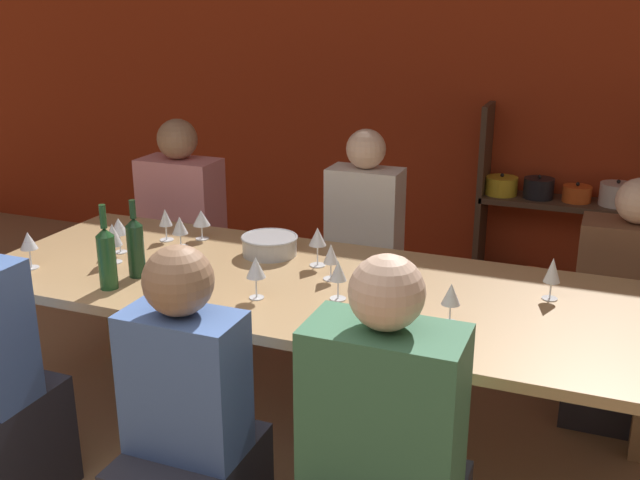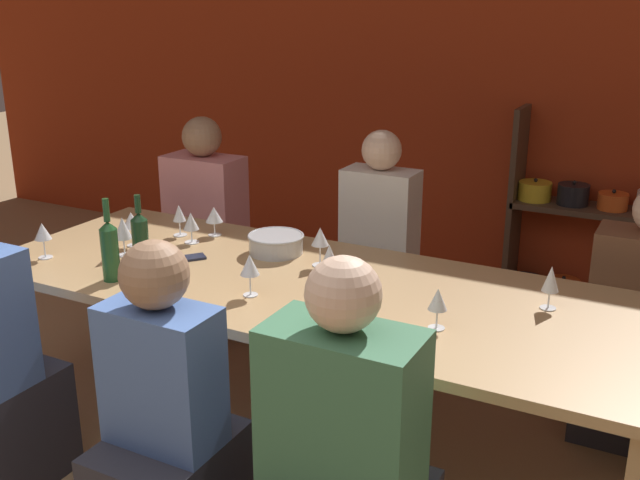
{
  "view_description": "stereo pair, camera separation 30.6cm",
  "coord_description": "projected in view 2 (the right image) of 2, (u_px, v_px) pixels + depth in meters",
  "views": [
    {
      "loc": [
        1.17,
        -1.14,
        1.89
      ],
      "look_at": [
        0.09,
        1.56,
        0.92
      ],
      "focal_mm": 42.0,
      "sensor_mm": 36.0,
      "label": 1
    },
    {
      "loc": [
        1.45,
        -1.01,
        1.89
      ],
      "look_at": [
        0.09,
        1.56,
        0.92
      ],
      "focal_mm": 42.0,
      "sensor_mm": 36.0,
      "label": 2
    }
  ],
  "objects": [
    {
      "name": "wine_glass_white_a",
      "position": [
        179.0,
        214.0,
        3.58
      ],
      "size": [
        0.07,
        0.07,
        0.15
      ],
      "color": "white",
      "rests_on": "dining_table"
    },
    {
      "name": "dining_table",
      "position": [
        309.0,
        299.0,
        3.05
      ],
      "size": [
        2.81,
        1.04,
        0.77
      ],
      "color": "tan",
      "rests_on": "ground_plane"
    },
    {
      "name": "wine_glass_red_e",
      "position": [
        131.0,
        221.0,
        3.42
      ],
      "size": [
        0.08,
        0.08,
        0.16
      ],
      "color": "white",
      "rests_on": "dining_table"
    },
    {
      "name": "wine_glass_empty_a",
      "position": [
        250.0,
        266.0,
        2.86
      ],
      "size": [
        0.07,
        0.07,
        0.17
      ],
      "color": "white",
      "rests_on": "dining_table"
    },
    {
      "name": "wine_glass_white_c",
      "position": [
        329.0,
        256.0,
        3.02
      ],
      "size": [
        0.06,
        0.06,
        0.15
      ],
      "color": "white",
      "rests_on": "dining_table"
    },
    {
      "name": "cell_phone",
      "position": [
        188.0,
        258.0,
        3.29
      ],
      "size": [
        0.15,
        0.16,
        0.01
      ],
      "color": "#1E2338",
      "rests_on": "dining_table"
    },
    {
      "name": "wall_back_red",
      "position": [
        470.0,
        79.0,
        4.87
      ],
      "size": [
        8.8,
        0.06,
        2.7
      ],
      "color": "#B23819",
      "rests_on": "ground_plane"
    },
    {
      "name": "wine_glass_red_a",
      "position": [
        43.0,
        233.0,
        3.27
      ],
      "size": [
        0.07,
        0.07,
        0.16
      ],
      "color": "white",
      "rests_on": "dining_table"
    },
    {
      "name": "mixing_bowl",
      "position": [
        276.0,
        243.0,
        3.35
      ],
      "size": [
        0.25,
        0.25,
        0.09
      ],
      "color": "#B7BABC",
      "rests_on": "dining_table"
    },
    {
      "name": "wine_glass_red_d",
      "position": [
        551.0,
        280.0,
        2.74
      ],
      "size": [
        0.06,
        0.06,
        0.17
      ],
      "color": "white",
      "rests_on": "dining_table"
    },
    {
      "name": "person_far_a",
      "position": [
        378.0,
        281.0,
        3.87
      ],
      "size": [
        0.37,
        0.46,
        1.25
      ],
      "rotation": [
        0.0,
        0.0,
        3.14
      ],
      "color": "#2D2D38",
      "rests_on": "ground_plane"
    },
    {
      "name": "wine_glass_white_d",
      "position": [
        214.0,
        215.0,
        3.58
      ],
      "size": [
        0.08,
        0.08,
        0.14
      ],
      "color": "white",
      "rests_on": "dining_table"
    },
    {
      "name": "shelf_unit",
      "position": [
        606.0,
        241.0,
        4.56
      ],
      "size": [
        1.19,
        0.3,
        1.22
      ],
      "color": "#4C3828",
      "rests_on": "ground_plane"
    },
    {
      "name": "person_far_c",
      "position": [
        208.0,
        252.0,
        4.35
      ],
      "size": [
        0.44,
        0.55,
        1.24
      ],
      "rotation": [
        0.0,
        0.0,
        3.14
      ],
      "color": "#2D2D38",
      "rests_on": "ground_plane"
    },
    {
      "name": "wine_glass_empty_b",
      "position": [
        320.0,
        238.0,
        3.17
      ],
      "size": [
        0.07,
        0.07,
        0.17
      ],
      "color": "white",
      "rests_on": "dining_table"
    },
    {
      "name": "wine_glass_white_b",
      "position": [
        191.0,
        222.0,
        3.47
      ],
      "size": [
        0.07,
        0.07,
        0.15
      ],
      "color": "white",
      "rests_on": "dining_table"
    },
    {
      "name": "wine_glass_red_b",
      "position": [
        331.0,
        273.0,
        2.82
      ],
      "size": [
        0.06,
        0.06,
        0.15
      ],
      "color": "white",
      "rests_on": "dining_table"
    },
    {
      "name": "wine_glass_red_c",
      "position": [
        438.0,
        301.0,
        2.58
      ],
      "size": [
        0.07,
        0.07,
        0.15
      ],
      "color": "white",
      "rests_on": "dining_table"
    },
    {
      "name": "person_near_a",
      "position": [
        167.0,
        449.0,
        2.5
      ],
      "size": [
        0.38,
        0.48,
        1.17
      ],
      "color": "#2D2D38",
      "rests_on": "ground_plane"
    },
    {
      "name": "person_far_b",
      "position": [
        638.0,
        345.0,
        3.31
      ],
      "size": [
        0.45,
        0.56,
        1.12
      ],
      "rotation": [
        0.0,
        0.0,
        3.14
      ],
      "color": "#2D2D38",
      "rests_on": "ground_plane"
    },
    {
      "name": "wine_bottle_dark",
      "position": [
        140.0,
        240.0,
        3.13
      ],
      "size": [
        0.07,
        0.07,
        0.33
      ],
      "color": "#19381E",
      "rests_on": "dining_table"
    },
    {
      "name": "wine_bottle_amber",
      "position": [
        110.0,
        249.0,
        3.01
      ],
      "size": [
        0.07,
        0.07,
        0.34
      ],
      "color": "#1E4C23",
      "rests_on": "dining_table"
    },
    {
      "name": "wine_glass_white_e",
      "position": [
        123.0,
        229.0,
        3.3
      ],
      "size": [
        0.08,
        0.08,
        0.18
      ],
      "color": "white",
      "rests_on": "dining_table"
    }
  ]
}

